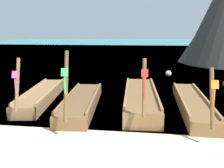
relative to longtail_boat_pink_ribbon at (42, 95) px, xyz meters
name	(u,v)px	position (x,y,z in m)	size (l,w,h in m)	color
ground	(92,156)	(3.55, -5.06, -0.27)	(120.00, 120.00, 0.00)	beige
sea_water	(142,45)	(3.55, 56.71, -0.26)	(120.00, 120.00, 0.00)	teal
longtail_boat_pink_ribbon	(42,95)	(0.00, 0.00, 0.00)	(1.80, 6.15, 2.32)	olive
longtail_boat_green_ribbon	(82,102)	(2.17, -0.88, 0.00)	(1.69, 5.87, 2.65)	brown
longtail_boat_red_ribbon	(141,98)	(4.68, -0.05, 0.05)	(1.67, 6.65, 2.41)	brown
longtail_boat_orange_ribbon	(192,103)	(6.86, -0.40, -0.01)	(1.13, 6.66, 2.19)	brown
mooring_buoy_far	(168,74)	(6.55, 7.72, -0.05)	(0.43, 0.43, 0.43)	white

